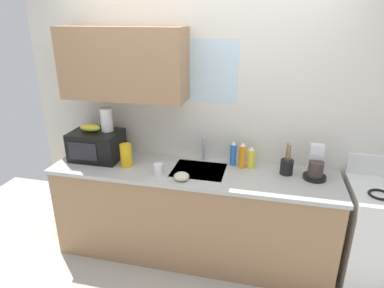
% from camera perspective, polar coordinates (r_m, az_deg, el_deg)
% --- Properties ---
extents(kitchen_wall_assembly, '(3.32, 0.42, 2.50)m').
position_cam_1_polar(kitchen_wall_assembly, '(3.12, -1.13, 5.90)').
color(kitchen_wall_assembly, silver).
rests_on(kitchen_wall_assembly, ground).
extents(counter_unit, '(2.55, 0.63, 0.90)m').
position_cam_1_polar(counter_unit, '(3.20, 0.02, -11.65)').
color(counter_unit, '#9E7551').
rests_on(counter_unit, ground).
extents(sink_faucet, '(0.03, 0.03, 0.23)m').
position_cam_1_polar(sink_faucet, '(3.14, 2.03, -0.84)').
color(sink_faucet, '#B2B5BA').
rests_on(sink_faucet, counter_unit).
extents(stove_range, '(0.60, 0.60, 1.08)m').
position_cam_1_polar(stove_range, '(3.29, 29.53, -13.70)').
color(stove_range, white).
rests_on(stove_range, ground).
extents(microwave, '(0.46, 0.35, 0.27)m').
position_cam_1_polar(microwave, '(3.29, -15.93, -0.19)').
color(microwave, black).
rests_on(microwave, counter_unit).
extents(banana_bunch, '(0.20, 0.11, 0.07)m').
position_cam_1_polar(banana_bunch, '(3.26, -16.97, 2.67)').
color(banana_bunch, gold).
rests_on(banana_bunch, microwave).
extents(paper_towel_roll, '(0.11, 0.11, 0.22)m').
position_cam_1_polar(paper_towel_roll, '(3.21, -14.35, 4.05)').
color(paper_towel_roll, white).
rests_on(paper_towel_roll, microwave).
extents(coffee_maker, '(0.19, 0.21, 0.28)m').
position_cam_1_polar(coffee_maker, '(3.00, 20.29, -3.53)').
color(coffee_maker, black).
rests_on(coffee_maker, counter_unit).
extents(dish_soap_bottle_blue, '(0.06, 0.06, 0.24)m').
position_cam_1_polar(dish_soap_bottle_blue, '(3.06, 7.02, -1.66)').
color(dish_soap_bottle_blue, blue).
rests_on(dish_soap_bottle_blue, counter_unit).
extents(dish_soap_bottle_orange, '(0.06, 0.06, 0.24)m').
position_cam_1_polar(dish_soap_bottle_orange, '(3.02, 8.57, -2.00)').
color(dish_soap_bottle_orange, orange).
rests_on(dish_soap_bottle_orange, counter_unit).
extents(dish_soap_bottle_yellow, '(0.06, 0.06, 0.21)m').
position_cam_1_polar(dish_soap_bottle_yellow, '(3.04, 10.04, -2.32)').
color(dish_soap_bottle_yellow, yellow).
rests_on(dish_soap_bottle_yellow, counter_unit).
extents(cereal_canister, '(0.10, 0.10, 0.21)m').
position_cam_1_polar(cereal_canister, '(3.08, -11.17, -1.90)').
color(cereal_canister, gold).
rests_on(cereal_canister, counter_unit).
extents(mug_white, '(0.08, 0.08, 0.09)m').
position_cam_1_polar(mug_white, '(2.90, -5.71, -4.27)').
color(mug_white, white).
rests_on(mug_white, counter_unit).
extents(utensil_crock, '(0.11, 0.11, 0.29)m').
position_cam_1_polar(utensil_crock, '(3.00, 15.83, -3.69)').
color(utensil_crock, black).
rests_on(utensil_crock, counter_unit).
extents(small_bowl, '(0.13, 0.13, 0.06)m').
position_cam_1_polar(small_bowl, '(2.80, -1.81, -5.53)').
color(small_bowl, beige).
rests_on(small_bowl, counter_unit).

